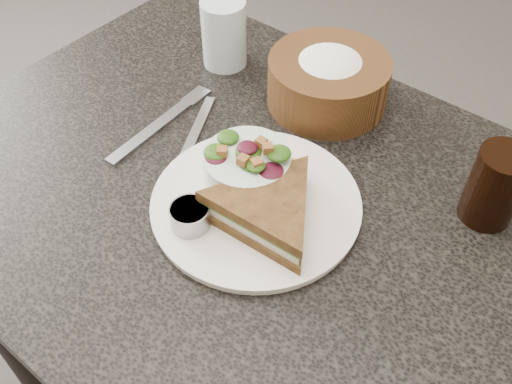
{
  "coord_description": "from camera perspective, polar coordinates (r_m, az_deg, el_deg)",
  "views": [
    {
      "loc": [
        0.33,
        -0.41,
        1.33
      ],
      "look_at": [
        0.01,
        -0.02,
        0.78
      ],
      "focal_mm": 40.0,
      "sensor_mm": 36.0,
      "label": 1
    }
  ],
  "objects": [
    {
      "name": "water_glass",
      "position": [
        0.99,
        -3.23,
        15.55
      ],
      "size": [
        0.1,
        0.1,
        0.11
      ],
      "primitive_type": "cylinder",
      "rotation": [
        0.0,
        0.0,
        0.39
      ],
      "color": "silver",
      "rests_on": "dining_table"
    },
    {
      "name": "dinner_plate",
      "position": [
        0.76,
        0.0,
        -1.22
      ],
      "size": [
        0.28,
        0.28,
        0.01
      ],
      "primitive_type": "cylinder",
      "color": "silver",
      "rests_on": "dining_table"
    },
    {
      "name": "dressing_ramekin",
      "position": [
        0.73,
        -6.62,
        -2.46
      ],
      "size": [
        0.06,
        0.06,
        0.03
      ],
      "primitive_type": "cylinder",
      "rotation": [
        0.0,
        0.0,
        -0.09
      ],
      "color": "gray",
      "rests_on": "dinner_plate"
    },
    {
      "name": "sandwich",
      "position": [
        0.72,
        1.23,
        -1.84
      ],
      "size": [
        0.19,
        0.19,
        0.05
      ],
      "primitive_type": null,
      "rotation": [
        0.0,
        0.0,
        0.05
      ],
      "color": "brown",
      "rests_on": "dinner_plate"
    },
    {
      "name": "salad_bowl",
      "position": [
        0.76,
        -0.9,
        2.88
      ],
      "size": [
        0.15,
        0.15,
        0.07
      ],
      "primitive_type": null,
      "rotation": [
        0.0,
        0.0,
        -0.38
      ],
      "color": "silver",
      "rests_on": "dinner_plate"
    },
    {
      "name": "knife",
      "position": [
        0.86,
        -6.64,
        4.7
      ],
      "size": [
        0.11,
        0.21,
        0.0
      ],
      "primitive_type": "cube",
      "rotation": [
        0.0,
        0.0,
        0.45
      ],
      "color": "#AFB1B4",
      "rests_on": "dining_table"
    },
    {
      "name": "bread_basket",
      "position": [
        0.91,
        7.29,
        11.6
      ],
      "size": [
        0.25,
        0.25,
        0.11
      ],
      "primitive_type": null,
      "rotation": [
        0.0,
        0.0,
        0.43
      ],
      "color": "#583518",
      "rests_on": "dining_table"
    },
    {
      "name": "cola_glass",
      "position": [
        0.78,
        22.95,
        0.83
      ],
      "size": [
        0.08,
        0.08,
        0.12
      ],
      "primitive_type": null,
      "rotation": [
        0.0,
        0.0,
        -0.23
      ],
      "color": "black",
      "rests_on": "dining_table"
    },
    {
      "name": "fork",
      "position": [
        0.89,
        -10.05,
        6.36
      ],
      "size": [
        0.03,
        0.19,
        0.01
      ],
      "primitive_type": "cube",
      "rotation": [
        0.0,
        0.0,
        0.04
      ],
      "color": "#A9AEB9",
      "rests_on": "dining_table"
    },
    {
      "name": "dining_table",
      "position": [
        1.09,
        0.22,
        -13.7
      ],
      "size": [
        1.0,
        0.7,
        0.75
      ],
      "primitive_type": "cube",
      "color": "black",
      "rests_on": "floor"
    },
    {
      "name": "orange_wedge",
      "position": [
        0.79,
        3.02,
        2.73
      ],
      "size": [
        0.08,
        0.08,
        0.03
      ],
      "primitive_type": "cone",
      "rotation": [
        0.0,
        0.0,
        0.6
      ],
      "color": "#EA4C09",
      "rests_on": "dinner_plate"
    }
  ]
}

